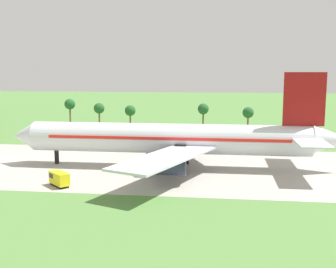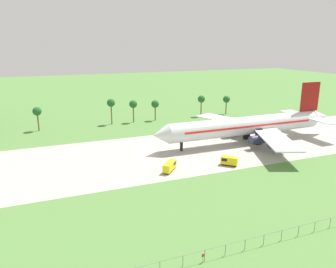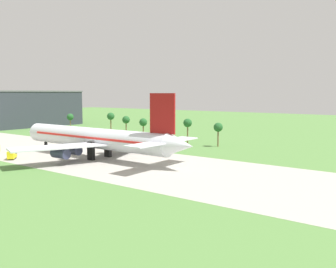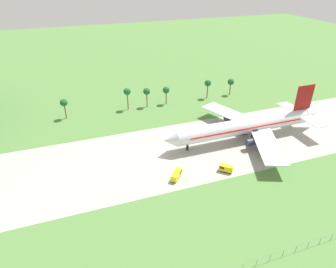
{
  "view_description": "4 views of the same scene",
  "coord_description": "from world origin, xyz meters",
  "px_view_note": "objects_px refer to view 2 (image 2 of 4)",
  "views": [
    {
      "loc": [
        49.38,
        -90.65,
        21.56
      ],
      "look_at": [
        37.98,
        -0.13,
        7.42
      ],
      "focal_mm": 45.0,
      "sensor_mm": 36.0,
      "label": 1
    },
    {
      "loc": [
        -31.25,
        -96.59,
        35.26
      ],
      "look_at": [
        7.34,
        -0.13,
        6.42
      ],
      "focal_mm": 35.0,
      "sensor_mm": 36.0,
      "label": 2
    },
    {
      "loc": [
        130.26,
        -81.7,
        20.87
      ],
      "look_at": [
        68.61,
        -0.13,
        9.71
      ],
      "focal_mm": 40.0,
      "sensor_mm": 36.0,
      "label": 3
    },
    {
      "loc": [
        -29.29,
        -93.63,
        65.92
      ],
      "look_at": [
        5.78,
        5.0,
        6.0
      ],
      "focal_mm": 32.0,
      "sensor_mm": 36.0,
      "label": 4
    }
  ],
  "objects_px": {
    "fuel_truck": "(229,161)",
    "baggage_tug": "(170,166)",
    "jet_airliner": "(250,125)",
    "no_stopping_sign": "(203,257)"
  },
  "relations": [
    {
      "from": "baggage_tug",
      "to": "no_stopping_sign",
      "type": "xyz_separation_m",
      "value": [
        -10.27,
        -39.87,
        -0.36
      ]
    },
    {
      "from": "jet_airliner",
      "to": "baggage_tug",
      "type": "relative_size",
      "value": 12.56
    },
    {
      "from": "baggage_tug",
      "to": "no_stopping_sign",
      "type": "bearing_deg",
      "value": -104.45
    },
    {
      "from": "fuel_truck",
      "to": "baggage_tug",
      "type": "bearing_deg",
      "value": 172.14
    },
    {
      "from": "baggage_tug",
      "to": "fuel_truck",
      "type": "xyz_separation_m",
      "value": [
        18.01,
        -2.49,
        0.03
      ]
    },
    {
      "from": "jet_airliner",
      "to": "no_stopping_sign",
      "type": "height_order",
      "value": "jet_airliner"
    },
    {
      "from": "jet_airliner",
      "to": "baggage_tug",
      "type": "height_order",
      "value": "jet_airliner"
    },
    {
      "from": "jet_airliner",
      "to": "fuel_truck",
      "type": "xyz_separation_m",
      "value": [
        -19.98,
        -17.79,
        -4.91
      ]
    },
    {
      "from": "baggage_tug",
      "to": "fuel_truck",
      "type": "bearing_deg",
      "value": -7.86
    },
    {
      "from": "baggage_tug",
      "to": "fuel_truck",
      "type": "relative_size",
      "value": 1.21
    }
  ]
}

